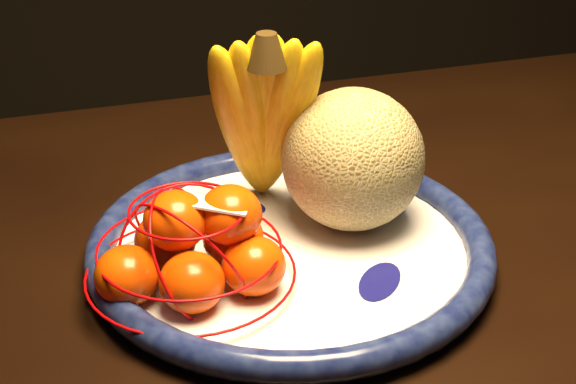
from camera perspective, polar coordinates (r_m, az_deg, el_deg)
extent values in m
cube|color=black|center=(0.84, -3.97, -6.72)|extent=(1.52, 0.97, 0.04)
cylinder|color=black|center=(1.57, 17.55, -5.69)|extent=(0.06, 0.06, 0.70)
cylinder|color=white|center=(0.84, 0.16, -4.04)|extent=(0.35, 0.35, 0.01)
torus|color=#030734|center=(0.84, 0.16, -3.38)|extent=(0.39, 0.39, 0.03)
cylinder|color=white|center=(0.85, 0.16, -4.32)|extent=(0.17, 0.17, 0.01)
ellipsoid|color=#10115C|center=(0.80, 5.95, -5.77)|extent=(0.13, 0.14, 0.00)
ellipsoid|color=#10115C|center=(0.91, -3.14, -0.84)|extent=(0.13, 0.12, 0.00)
ellipsoid|color=#10115C|center=(0.82, -7.46, -4.50)|extent=(0.12, 0.10, 0.00)
sphere|color=olive|center=(0.85, 4.22, 2.12)|extent=(0.14, 0.14, 0.14)
ellipsoid|color=yellow|center=(0.85, -3.02, 4.89)|extent=(0.11, 0.13, 0.21)
ellipsoid|color=yellow|center=(0.85, -2.40, 4.98)|extent=(0.09, 0.13, 0.21)
ellipsoid|color=yellow|center=(0.86, -1.84, 5.12)|extent=(0.07, 0.12, 0.21)
ellipsoid|color=yellow|center=(0.86, -1.35, 5.14)|extent=(0.05, 0.11, 0.21)
ellipsoid|color=yellow|center=(0.86, -0.77, 5.07)|extent=(0.07, 0.13, 0.21)
ellipsoid|color=yellow|center=(0.86, -0.14, 5.03)|extent=(0.09, 0.13, 0.21)
cone|color=black|center=(0.82, -1.68, 11.19)|extent=(0.04, 0.04, 0.03)
ellipsoid|color=#FF4300|center=(0.77, -10.37, -5.33)|extent=(0.06, 0.06, 0.05)
ellipsoid|color=#FF4300|center=(0.75, -6.23, -5.83)|extent=(0.06, 0.06, 0.05)
ellipsoid|color=#FF4300|center=(0.77, -2.23, -4.78)|extent=(0.06, 0.06, 0.05)
ellipsoid|color=#FF4300|center=(0.81, -7.95, -3.13)|extent=(0.06, 0.06, 0.05)
ellipsoid|color=#FF4300|center=(0.81, -3.57, -2.97)|extent=(0.06, 0.06, 0.05)
ellipsoid|color=#FF4300|center=(0.76, -7.28, -1.84)|extent=(0.06, 0.06, 0.05)
ellipsoid|color=#FF4300|center=(0.77, -3.76, -1.46)|extent=(0.06, 0.06, 0.05)
torus|color=#C50407|center=(0.79, -6.30, -5.19)|extent=(0.23, 0.23, 0.00)
torus|color=#C50407|center=(0.77, -6.40, -3.59)|extent=(0.20, 0.20, 0.00)
torus|color=#C50407|center=(0.75, -6.56, -1.14)|extent=(0.12, 0.12, 0.00)
torus|color=#C50407|center=(0.78, -6.37, -4.02)|extent=(0.13, 0.07, 0.11)
torus|color=#C50407|center=(0.78, -6.37, -4.02)|extent=(0.10, 0.14, 0.11)
torus|color=#C50407|center=(0.78, -6.37, -4.02)|extent=(0.12, 0.13, 0.11)
cube|color=white|center=(0.75, -5.26, -0.71)|extent=(0.08, 0.05, 0.01)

